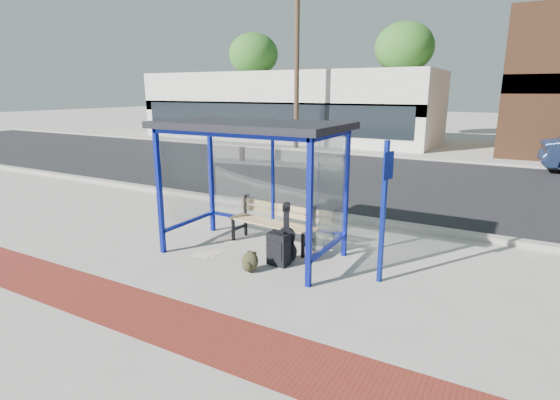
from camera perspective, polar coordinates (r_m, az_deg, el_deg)
The scene contains 19 objects.
ground at distance 8.16m, azimuth -3.59°, elevation -7.01°, with size 120.00×120.00×0.00m, color #B2ADA0.
brick_paver_strip at distance 6.34m, azimuth -16.83°, elevation -14.10°, with size 60.00×1.00×0.01m, color maroon.
curb_near at distance 10.57m, azimuth 4.96°, elevation -1.73°, with size 60.00×0.25×0.12m, color gray.
street_asphalt at distance 15.25m, azimuth 12.93°, elevation 2.67°, with size 60.00×10.00×0.00m, color black.
curb_far at distance 20.12m, azimuth 17.14°, elevation 5.28°, with size 60.00×0.25×0.12m, color gray.
far_sidewalk at distance 21.97m, azimuth 18.22°, elevation 5.75°, with size 60.00×4.00×0.01m, color #B2ADA0.
bus_shelter at distance 7.72m, azimuth -3.54°, elevation 7.65°, with size 3.30×1.80×2.42m.
storefront_white at distance 27.70m, azimuth 0.95°, elevation 12.19°, with size 18.00×6.04×4.00m.
tree_left at distance 33.78m, azimuth -3.48°, elevation 18.37°, with size 3.60×3.60×7.03m.
tree_mid at distance 29.37m, azimuth 15.94°, elevation 18.53°, with size 3.60×3.60×7.03m.
utility_pole_west at distance 22.26m, azimuth 2.21°, elevation 17.13°, with size 1.60×0.24×8.00m.
bench at distance 8.44m, azimuth -0.78°, elevation -2.73°, with size 1.87×0.60×0.87m.
guitar_bag at distance 7.63m, azimuth 0.83°, elevation -5.51°, with size 0.38×0.26×1.03m.
suitcase at distance 7.54m, azimuth -0.23°, elevation -6.43°, with size 0.38×0.26×0.63m.
backpack at distance 7.34m, azimuth -4.00°, elevation -8.12°, with size 0.31×0.28×0.35m.
sign_post at distance 6.80m, azimuth 13.43°, elevation -0.61°, with size 0.12×0.28×2.23m.
newspaper_a at distance 8.25m, azimuth -8.65°, elevation -6.89°, with size 0.34×0.27×0.01m, color white.
newspaper_b at distance 8.22m, azimuth -10.04°, elevation -7.03°, with size 0.36×0.29×0.01m, color white.
newspaper_c at distance 8.95m, azimuth -7.05°, elevation -5.12°, with size 0.43×0.34×0.01m, color white.
Camera 1 is at (4.16, -6.38, 2.94)m, focal length 28.00 mm.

